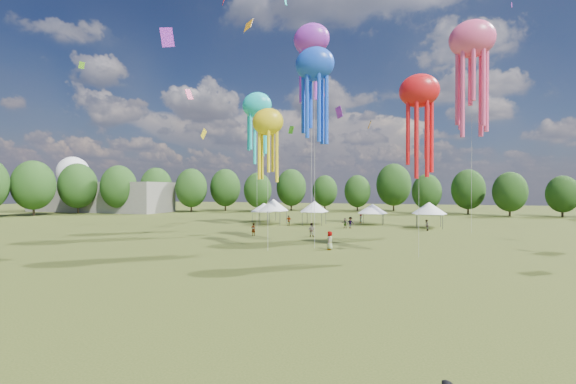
% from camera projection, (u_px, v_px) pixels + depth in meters
% --- Properties ---
extents(ground, '(300.00, 300.00, 0.00)m').
position_uv_depth(ground, '(147.00, 371.00, 12.81)').
color(ground, '#384416').
rests_on(ground, ground).
extents(spectator_near, '(0.94, 0.76, 1.82)m').
position_uv_depth(spectator_near, '(311.00, 230.00, 48.57)').
color(spectator_near, gray).
rests_on(spectator_near, ground).
extents(spectators_far, '(23.03, 33.14, 1.90)m').
position_uv_depth(spectators_far, '(345.00, 225.00, 56.40)').
color(spectators_far, gray).
rests_on(spectators_far, ground).
extents(festival_tents, '(34.54, 10.21, 4.46)m').
position_uv_depth(festival_tents, '(330.00, 207.00, 65.28)').
color(festival_tents, '#47474C').
rests_on(festival_tents, ground).
extents(show_kites, '(36.73, 25.99, 30.57)m').
position_uv_depth(show_kites, '(364.00, 79.00, 50.81)').
color(show_kites, blue).
rests_on(show_kites, ground).
extents(small_kites, '(79.85, 57.70, 43.77)m').
position_uv_depth(small_kites, '(347.00, 30.00, 51.81)').
color(small_kites, blue).
rests_on(small_kites, ground).
extents(treeline, '(201.57, 95.24, 13.43)m').
position_uv_depth(treeline, '(341.00, 187.00, 73.52)').
color(treeline, '#38281C').
rests_on(treeline, ground).
extents(hangar, '(40.00, 12.00, 8.00)m').
position_uv_depth(hangar, '(100.00, 197.00, 103.15)').
color(hangar, gray).
rests_on(hangar, ground).
extents(radome, '(9.00, 9.00, 16.00)m').
position_uv_depth(radome, '(73.00, 177.00, 113.65)').
color(radome, white).
rests_on(radome, ground).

